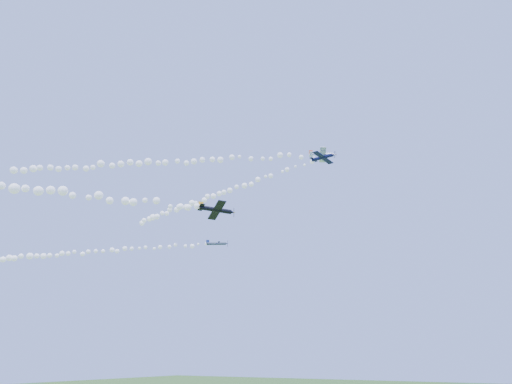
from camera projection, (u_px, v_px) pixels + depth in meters
The scene contains 8 objects.
plane_white at pixel (323, 154), 96.79m from camera, with size 6.15×6.48×2.28m.
smoke_trail_white at pixel (157, 163), 100.36m from camera, with size 66.90×31.80×2.73m, color white, non-canonical shape.
plane_navy at pixel (323, 157), 94.26m from camera, with size 6.19×6.59×2.39m.
smoke_trail_navy at pixel (211, 197), 117.05m from camera, with size 68.18×15.79×2.50m, color white, non-canonical shape.
plane_grey at pixel (217, 244), 124.43m from camera, with size 6.74×7.08×2.30m.
smoke_trail_grey at pixel (96, 252), 132.46m from camera, with size 71.13×24.14×3.10m, color white, non-canonical shape.
plane_black at pixel (217, 210), 89.14m from camera, with size 7.48×7.08×2.71m.
smoke_trail_black at pixel (6, 187), 76.42m from camera, with size 47.45×57.35×3.21m, color white, non-canonical shape.
Camera 1 is at (52.72, -87.45, 10.21)m, focal length 30.00 mm.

